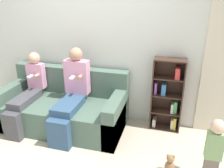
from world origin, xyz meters
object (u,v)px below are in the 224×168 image
Objects in this scene: teddy_bear at (170,164)px; child_seated at (27,93)px; toddler_standing at (214,147)px; adult_seated at (71,93)px; couch at (64,108)px; bookshelf at (168,96)px.

child_seated is at bearing 167.52° from teddy_bear.
toddler_standing is 3.10× the size of teddy_bear.
adult_seated is at bearing 165.87° from toddler_standing.
toddler_standing is (2.16, -0.60, 0.13)m from couch.
adult_seated is (0.20, -0.11, 0.34)m from couch.
teddy_bear is at bearing -12.48° from child_seated.
couch is 1.70× the size of bookshelf.
child_seated is 1.46× the size of toddler_standing.
couch is at bearing -166.89° from bookshelf.
adult_seated is at bearing 2.73° from child_seated.
couch is 7.74× the size of teddy_bear.
couch is 1.71× the size of child_seated.
adult_seated is at bearing 160.55° from teddy_bear.
couch is 1.53× the size of adult_seated.
child_seated is 1.00× the size of bookshelf.
toddler_standing is at bearing -59.28° from bookshelf.
couch reaches higher than toddler_standing.
couch is 2.50× the size of toddler_standing.
couch is at bearing 15.00° from child_seated.
couch reaches higher than teddy_bear.
child_seated is at bearing -166.41° from bookshelf.
couch is 1.83m from teddy_bear.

